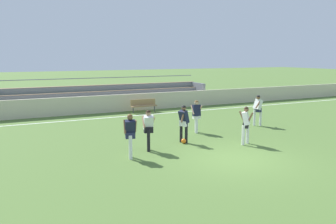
% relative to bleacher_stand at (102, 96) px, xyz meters
% --- Properties ---
extents(ground_plane, '(160.00, 160.00, 0.00)m').
position_rel_bleacher_stand_xyz_m(ground_plane, '(1.13, -14.48, -0.91)').
color(ground_plane, '#4C6B30').
extents(field_line_sideline, '(44.00, 0.12, 0.01)m').
position_rel_bleacher_stand_xyz_m(field_line_sideline, '(1.13, -3.84, -0.91)').
color(field_line_sideline, white).
rests_on(field_line_sideline, ground).
extents(sideline_wall, '(48.00, 0.16, 1.19)m').
position_rel_bleacher_stand_xyz_m(sideline_wall, '(1.13, -1.85, -0.32)').
color(sideline_wall, beige).
rests_on(sideline_wall, ground).
extents(bleacher_stand, '(16.23, 2.39, 2.20)m').
position_rel_bleacher_stand_xyz_m(bleacher_stand, '(0.00, 0.00, 0.00)').
color(bleacher_stand, '#897051').
rests_on(bleacher_stand, ground).
extents(bench_far_right, '(1.80, 0.40, 0.90)m').
position_rel_bleacher_stand_xyz_m(bench_far_right, '(2.05, -2.91, -0.37)').
color(bench_far_right, '#99754C').
rests_on(bench_far_right, ground).
extents(player_white_wide_left, '(0.54, 0.49, 1.68)m').
position_rel_bleacher_stand_xyz_m(player_white_wide_left, '(-1.35, -11.93, 0.09)').
color(player_white_wide_left, black).
rests_on(player_white_wide_left, ground).
extents(player_dark_on_ball, '(0.52, 0.48, 1.67)m').
position_rel_bleacher_stand_xyz_m(player_dark_on_ball, '(0.57, -11.38, 0.08)').
color(player_dark_on_ball, black).
rests_on(player_dark_on_ball, ground).
extents(player_white_dropping_back, '(0.52, 0.67, 1.66)m').
position_rel_bleacher_stand_xyz_m(player_white_dropping_back, '(2.85, -12.82, 0.07)').
color(player_white_dropping_back, white).
rests_on(player_white_dropping_back, ground).
extents(player_dark_trailing_run, '(0.51, 0.51, 1.64)m').
position_rel_bleacher_stand_xyz_m(player_dark_trailing_run, '(2.11, -9.87, 0.06)').
color(player_dark_trailing_run, white).
rests_on(player_dark_trailing_run, ground).
extents(player_white_challenging, '(0.66, 0.46, 1.70)m').
position_rel_bleacher_stand_xyz_m(player_white_challenging, '(6.02, -9.86, 0.10)').
color(player_white_challenging, white).
rests_on(player_white_challenging, ground).
extents(player_dark_pressing_high, '(0.53, 0.45, 1.70)m').
position_rel_bleacher_stand_xyz_m(player_dark_pressing_high, '(-2.37, -12.60, 0.10)').
color(player_dark_pressing_high, white).
rests_on(player_dark_pressing_high, ground).
extents(soccer_ball, '(0.22, 0.22, 0.22)m').
position_rel_bleacher_stand_xyz_m(soccer_ball, '(0.49, -11.53, -0.80)').
color(soccer_ball, orange).
rests_on(soccer_ball, ground).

